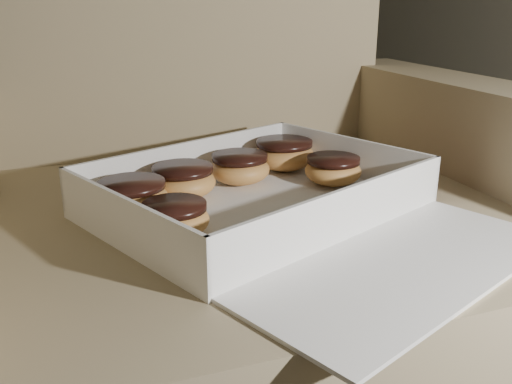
{
  "coord_description": "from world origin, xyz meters",
  "views": [
    {
      "loc": [
        0.59,
        -0.75,
        0.76
      ],
      "look_at": [
        0.86,
        -0.02,
        0.49
      ],
      "focal_mm": 40.0,
      "sensor_mm": 36.0,
      "label": 1
    }
  ],
  "objects": [
    {
      "name": "donut_a",
      "position": [
        0.96,
        0.14,
        0.5
      ],
      "size": [
        0.1,
        0.1,
        0.05
      ],
      "color": "#D6954A",
      "rests_on": "bakery_box"
    },
    {
      "name": "armchair",
      "position": [
        0.85,
        0.09,
        0.33
      ],
      "size": [
        1.0,
        0.84,
        1.04
      ],
      "color": "tan",
      "rests_on": "floor"
    },
    {
      "name": "donut_e",
      "position": [
        0.72,
        -0.09,
        0.5
      ],
      "size": [
        0.09,
        0.09,
        0.04
      ],
      "color": "#D6954A",
      "rests_on": "bakery_box"
    },
    {
      "name": "crumb_a",
      "position": [
        0.95,
        -0.09,
        0.48
      ],
      "size": [
        0.01,
        0.01,
        0.0
      ],
      "primitive_type": "ellipsoid",
      "color": "black",
      "rests_on": "bakery_box"
    },
    {
      "name": "donut_b",
      "position": [
        0.68,
        0.0,
        0.5
      ],
      "size": [
        0.1,
        0.1,
        0.05
      ],
      "color": "#D6954A",
      "rests_on": "bakery_box"
    },
    {
      "name": "donut_c",
      "position": [
        0.87,
        0.09,
        0.5
      ],
      "size": [
        0.1,
        0.1,
        0.05
      ],
      "color": "#D6954A",
      "rests_on": "bakery_box"
    },
    {
      "name": "crumb_d",
      "position": [
        0.95,
        -0.07,
        0.48
      ],
      "size": [
        0.01,
        0.01,
        0.0
      ],
      "primitive_type": "ellipsoid",
      "color": "black",
      "rests_on": "bakery_box"
    },
    {
      "name": "crumb_b",
      "position": [
        0.71,
        -0.15,
        0.48
      ],
      "size": [
        0.01,
        0.01,
        0.0
      ],
      "primitive_type": "ellipsoid",
      "color": "black",
      "rests_on": "bakery_box"
    },
    {
      "name": "crumb_e",
      "position": [
        0.97,
        -0.02,
        0.48
      ],
      "size": [
        0.01,
        0.01,
        0.0
      ],
      "primitive_type": "ellipsoid",
      "color": "black",
      "rests_on": "bakery_box"
    },
    {
      "name": "donut_f",
      "position": [
        1.01,
        0.03,
        0.5
      ],
      "size": [
        0.09,
        0.09,
        0.05
      ],
      "color": "#D6954A",
      "rests_on": "bakery_box"
    },
    {
      "name": "bakery_box",
      "position": [
        0.88,
        -0.06,
        0.48
      ],
      "size": [
        0.59,
        0.64,
        0.07
      ],
      "rotation": [
        0.0,
        0.0,
        0.4
      ],
      "color": "white",
      "rests_on": "armchair"
    },
    {
      "name": "crumb_c",
      "position": [
        1.03,
        -0.08,
        0.48
      ],
      "size": [
        0.01,
        0.01,
        0.0
      ],
      "primitive_type": "ellipsoid",
      "color": "black",
      "rests_on": "bakery_box"
    },
    {
      "name": "donut_d",
      "position": [
        0.77,
        0.05,
        0.5
      ],
      "size": [
        0.1,
        0.1,
        0.05
      ],
      "color": "#D6954A",
      "rests_on": "bakery_box"
    }
  ]
}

